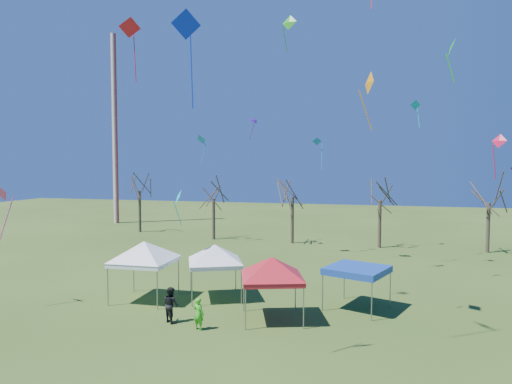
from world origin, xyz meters
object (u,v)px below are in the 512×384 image
(tree_4, at_px, (489,185))
(tree_2, at_px, (292,180))
(radio_mast, at_px, (115,129))
(person_green, at_px, (199,314))
(tent_blue, at_px, (357,270))
(tent_white_west, at_px, (144,245))
(tree_0, at_px, (139,176))
(person_dark, at_px, (171,304))
(tree_1, at_px, (213,184))
(tent_white_mid, at_px, (215,248))
(tent_red, at_px, (272,261))
(tree_3, at_px, (380,183))

(tree_4, bearing_deg, tree_2, 178.78)
(tree_2, xyz_separation_m, tree_4, (17.72, -0.38, -0.23))
(radio_mast, relative_size, person_green, 16.26)
(radio_mast, distance_m, tree_4, 44.96)
(tent_blue, bearing_deg, tent_white_west, -173.28)
(tree_0, height_order, person_dark, tree_0)
(tree_1, relative_size, tent_blue, 1.99)
(tent_white_mid, bearing_deg, tree_0, 127.47)
(tent_red, height_order, person_green, tent_red)
(tent_white_west, bearing_deg, radio_mast, 124.04)
(tree_2, distance_m, tree_4, 17.73)
(tent_red, xyz_separation_m, person_dark, (-4.80, -1.60, -2.10))
(tree_0, relative_size, person_dark, 4.78)
(person_green, bearing_deg, tree_1, -54.65)
(tree_0, bearing_deg, tent_red, -49.92)
(tree_4, xyz_separation_m, person_green, (-17.84, -24.33, -5.29))
(tree_1, relative_size, person_green, 4.91)
(radio_mast, bearing_deg, tent_white_mid, -50.06)
(tree_2, relative_size, tent_blue, 2.16)
(tree_1, xyz_separation_m, tree_3, (16.80, -0.60, 0.29))
(tent_red, xyz_separation_m, tent_blue, (4.09, 2.85, -0.87))
(tree_4, xyz_separation_m, person_dark, (-19.58, -23.68, -5.18))
(radio_mast, xyz_separation_m, tent_red, (28.58, -32.07, -9.51))
(tree_3, relative_size, tree_4, 1.00)
(radio_mast, distance_m, tree_0, 11.45)
(person_green, bearing_deg, tree_3, -92.26)
(tree_1, bearing_deg, person_dark, -74.95)
(tree_3, height_order, tent_white_west, tree_3)
(tree_3, bearing_deg, tree_1, 177.94)
(tree_3, xyz_separation_m, tree_4, (9.32, -0.04, -0.02))
(radio_mast, height_order, tree_2, radio_mast)
(tree_4, relative_size, tent_white_mid, 2.03)
(tree_2, relative_size, person_dark, 4.63)
(tree_3, bearing_deg, tree_2, 177.73)
(radio_mast, height_order, tent_white_west, radio_mast)
(person_dark, bearing_deg, tree_0, -26.93)
(tree_3, distance_m, tent_red, 22.99)
(radio_mast, bearing_deg, tree_2, -20.57)
(tree_4, height_order, tent_white_mid, tree_4)
(tree_3, bearing_deg, tent_white_mid, -116.11)
(radio_mast, relative_size, tree_0, 2.96)
(radio_mast, height_order, tree_0, radio_mast)
(tent_white_mid, bearing_deg, tent_white_west, -161.01)
(tree_1, bearing_deg, tent_red, -63.47)
(tree_2, bearing_deg, person_dark, -94.42)
(tent_white_west, bearing_deg, tree_4, 42.33)
(tree_0, relative_size, tent_blue, 2.23)
(tent_white_west, height_order, tent_red, tent_white_west)
(tree_4, xyz_separation_m, tent_white_west, (-22.66, -20.64, -2.86))
(radio_mast, distance_m, tree_3, 36.04)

